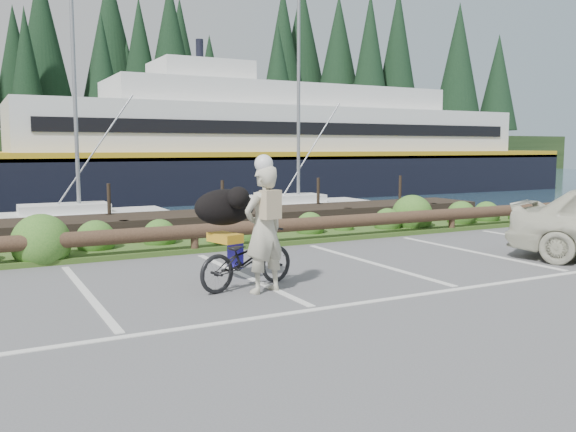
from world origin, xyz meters
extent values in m
plane|color=#545457|center=(0.00, 0.00, 0.00)|extent=(72.00, 72.00, 0.00)
plane|color=#1B3142|center=(0.00, 48.00, -1.20)|extent=(160.00, 160.00, 0.00)
cube|color=#3D5B21|center=(0.00, 5.30, 0.05)|extent=(34.00, 1.60, 0.10)
imported|color=black|center=(-0.31, 1.23, 0.46)|extent=(1.86, 1.04, 0.93)
imported|color=#B9B59D|center=(-0.21, 0.83, 0.96)|extent=(0.79, 0.62, 1.92)
ellipsoid|color=black|center=(-0.46, 1.78, 1.22)|extent=(0.74, 1.10, 0.58)
camera|label=1|loc=(-4.09, -7.31, 2.18)|focal=38.00mm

